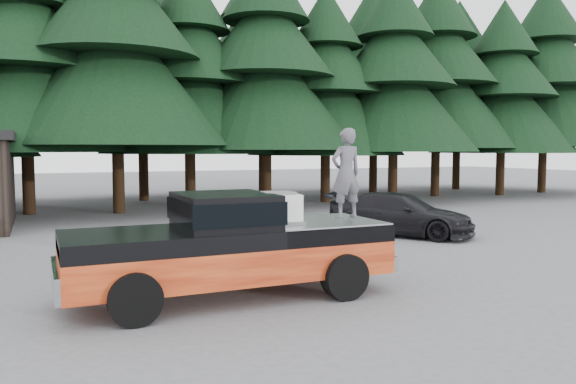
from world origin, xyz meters
name	(u,v)px	position (x,y,z in m)	size (l,w,h in m)	color
ground	(269,285)	(0.00, 0.00, 0.00)	(120.00, 120.00, 0.00)	#535355
pickup_truck	(230,262)	(-1.01, -0.60, 0.67)	(6.00, 2.04, 1.33)	#E45A22
truck_cab	(224,210)	(-1.11, -0.60, 1.62)	(1.66, 1.90, 0.59)	black
air_compressor	(278,209)	(-0.09, -0.70, 1.59)	(0.77, 0.64, 0.53)	silver
man_on_bed	(346,173)	(1.50, -0.44, 2.23)	(0.66, 0.43, 1.81)	#515056
parked_car	(400,214)	(6.28, 4.40, 0.67)	(1.87, 4.61, 1.34)	black
treeline	(139,43)	(0.42, 17.20, 7.72)	(60.15, 16.05, 17.50)	black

